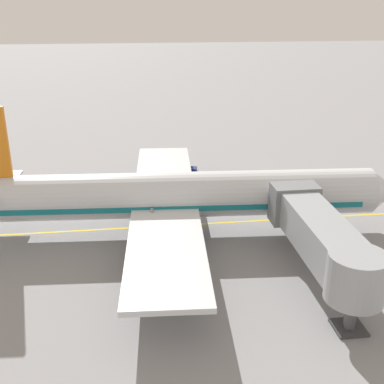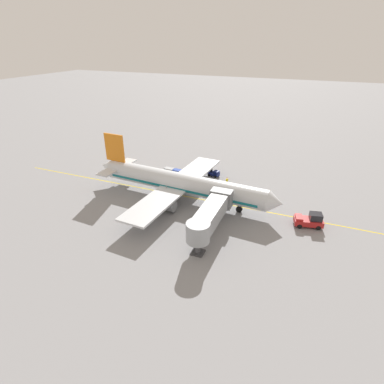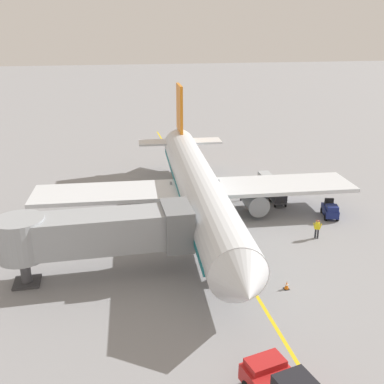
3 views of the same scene
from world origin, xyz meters
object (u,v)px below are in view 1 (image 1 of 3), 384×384
Objects in this scene: baggage_tug_lead at (132,188)px; jet_bridge at (322,237)px; baggage_cart_second_in_train at (117,185)px; ground_crew_loader at (228,180)px; safety_cone_nose_left at (313,204)px; baggage_cart_front at (149,185)px; baggage_cart_third_in_train at (94,185)px; ground_crew_wing_walker at (131,198)px; parked_airliner at (174,196)px; baggage_tug_trailing at (186,174)px.

jet_bridge is at bearing 34.81° from baggage_tug_lead.
baggage_cart_second_in_train is 11.20m from ground_crew_loader.
baggage_cart_second_in_train is at bearing -90.88° from ground_crew_loader.
ground_crew_loader reaches higher than safety_cone_nose_left.
baggage_cart_front is 1.00× the size of baggage_cart_third_in_train.
baggage_tug_lead is 0.94× the size of baggage_cart_second_in_train.
baggage_tug_lead is 1.64× the size of ground_crew_loader.
baggage_tug_lead is at bearing 72.10° from baggage_cart_second_in_train.
jet_bridge is 19.21m from ground_crew_wing_walker.
jet_bridge is at bearing 40.48° from ground_crew_wing_walker.
baggage_cart_front is (-0.04, 1.69, 0.24)m from baggage_tug_lead.
parked_airliner is 9.66m from baggage_tug_lead.
baggage_tug_lead is 1.70m from baggage_cart_front.
baggage_cart_second_in_train is at bearing -159.29° from ground_crew_wing_walker.
parked_airliner reaches higher than baggage_cart_front.
baggage_cart_third_in_train is at bearing -99.98° from baggage_tug_lead.
baggage_tug_trailing reaches higher than baggage_cart_third_in_train.
ground_crew_wing_walker is at bearing -147.64° from parked_airliner.
parked_airliner is 13.66× the size of baggage_tug_trailing.
jet_bridge is 24.47m from baggage_cart_third_in_train.
baggage_cart_front is at bearing -109.68° from safety_cone_nose_left.
baggage_tug_lead is at bearing -158.57° from parked_airliner.
baggage_cart_third_in_train is (2.94, -9.48, 0.24)m from baggage_tug_trailing.
ground_crew_wing_walker is at bearing -139.52° from jet_bridge.
parked_airliner is at bearing -135.40° from jet_bridge.
baggage_cart_second_in_train is at bearing -142.89° from jet_bridge.
baggage_cart_front is 1.00× the size of baggage_cart_second_in_train.
baggage_cart_front is 8.07m from ground_crew_loader.
ground_crew_wing_walker is at bearing -0.66° from baggage_tug_lead.
jet_bridge reaches higher than baggage_cart_front.
ground_crew_loader is (3.29, 3.91, 0.24)m from baggage_tug_trailing.
baggage_cart_second_in_train is at bearing -107.90° from baggage_tug_lead.
parked_airliner is 9.18m from baggage_cart_front.
ground_crew_wing_walker is at bearing -40.74° from baggage_tug_trailing.
ground_crew_loader is at bearing 109.89° from ground_crew_wing_walker.
parked_airliner is 12.75m from baggage_tug_trailing.
jet_bridge reaches higher than ground_crew_wing_walker.
ground_crew_loader is (0.17, 11.19, 0.00)m from baggage_cart_second_in_train.
baggage_cart_third_in_train is at bearing -106.35° from safety_cone_nose_left.
baggage_cart_third_in_train is (-0.64, -3.64, 0.24)m from baggage_tug_lead.
baggage_cart_front is at bearing -88.19° from ground_crew_loader.
baggage_cart_front is at bearing 91.32° from baggage_tug_lead.
jet_bridge is 22.96m from baggage_cart_second_in_train.
jet_bridge reaches higher than safety_cone_nose_left.
jet_bridge is 4.89× the size of baggage_tug_trailing.
baggage_cart_second_in_train is at bearing 85.47° from baggage_cart_third_in_train.
jet_bridge is 21.77m from baggage_tug_lead.
baggage_tug_lead is 1.01× the size of baggage_tug_trailing.
baggage_tug_trailing is 4.63× the size of safety_cone_nose_left.
parked_airliner is 13.98m from safety_cone_nose_left.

